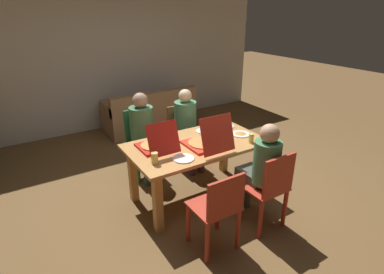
% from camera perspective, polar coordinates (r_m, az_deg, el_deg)
% --- Properties ---
extents(ground_plane, '(20.00, 20.00, 0.00)m').
position_cam_1_polar(ground_plane, '(4.00, 0.78, -10.89)').
color(ground_plane, brown).
extents(back_wall, '(6.65, 0.12, 2.76)m').
position_cam_1_polar(back_wall, '(6.19, -15.31, 14.40)').
color(back_wall, beige).
rests_on(back_wall, ground).
extents(dining_table, '(1.63, 0.92, 0.74)m').
position_cam_1_polar(dining_table, '(3.69, 0.83, -2.87)').
color(dining_table, '#C3884A').
rests_on(dining_table, ground).
extents(chair_0, '(0.39, 0.39, 0.94)m').
position_cam_1_polar(chair_0, '(4.36, -9.53, -0.74)').
color(chair_0, '#25643E').
rests_on(chair_0, ground).
extents(person_0, '(0.32, 0.49, 1.21)m').
position_cam_1_polar(person_0, '(4.16, -9.02, 1.36)').
color(person_0, '#2F424D').
rests_on(person_0, ground).
extents(chair_1, '(0.42, 0.39, 0.90)m').
position_cam_1_polar(chair_1, '(3.34, 14.18, -9.39)').
color(chair_1, '#B33521').
rests_on(chair_1, ground).
extents(person_1, '(0.28, 0.52, 1.18)m').
position_cam_1_polar(person_1, '(3.32, 12.71, -5.29)').
color(person_1, '#44443C').
rests_on(person_1, ground).
extents(chair_2, '(0.38, 0.44, 0.89)m').
position_cam_1_polar(chair_2, '(4.58, -1.78, 0.82)').
color(chair_2, brown).
rests_on(chair_2, ground).
extents(person_2, '(0.32, 0.52, 1.18)m').
position_cam_1_polar(person_2, '(4.39, -0.82, 2.55)').
color(person_2, '#44304A').
rests_on(person_2, ground).
extents(chair_3, '(0.43, 0.40, 0.86)m').
position_cam_1_polar(chair_3, '(2.98, 4.86, -13.28)').
color(chair_3, '#AB3422').
rests_on(chair_3, ground).
extents(pizza_box_0, '(0.41, 0.53, 0.43)m').
position_cam_1_polar(pizza_box_0, '(3.53, 2.60, -0.97)').
color(pizza_box_0, red).
rests_on(pizza_box_0, dining_table).
extents(pizza_box_1, '(0.36, 0.48, 0.37)m').
position_cam_1_polar(pizza_box_1, '(3.49, -6.73, -1.48)').
color(pizza_box_1, red).
rests_on(pizza_box_1, dining_table).
extents(plate_0, '(0.24, 0.24, 0.03)m').
position_cam_1_polar(plate_0, '(3.92, 9.03, 0.62)').
color(plate_0, white).
rests_on(plate_0, dining_table).
extents(plate_1, '(0.22, 0.22, 0.01)m').
position_cam_1_polar(plate_1, '(4.16, 6.29, 2.02)').
color(plate_1, white).
rests_on(plate_1, dining_table).
extents(plate_2, '(0.24, 0.24, 0.01)m').
position_cam_1_polar(plate_2, '(3.26, -1.61, -4.01)').
color(plate_2, white).
rests_on(plate_2, dining_table).
extents(plate_3, '(0.21, 0.21, 0.01)m').
position_cam_1_polar(plate_3, '(3.98, 2.20, 1.15)').
color(plate_3, white).
rests_on(plate_3, dining_table).
extents(drinking_glass_0, '(0.06, 0.06, 0.11)m').
position_cam_1_polar(drinking_glass_0, '(3.70, 10.98, -0.21)').
color(drinking_glass_0, '#E1CA67').
rests_on(drinking_glass_0, dining_table).
extents(drinking_glass_1, '(0.07, 0.07, 0.12)m').
position_cam_1_polar(drinking_glass_1, '(3.16, -6.98, -3.96)').
color(drinking_glass_1, '#E3C661').
rests_on(drinking_glass_1, dining_table).
extents(couch, '(1.71, 0.76, 0.80)m').
position_cam_1_polar(couch, '(6.05, -7.81, 4.21)').
color(couch, '#9B7150').
rests_on(couch, ground).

